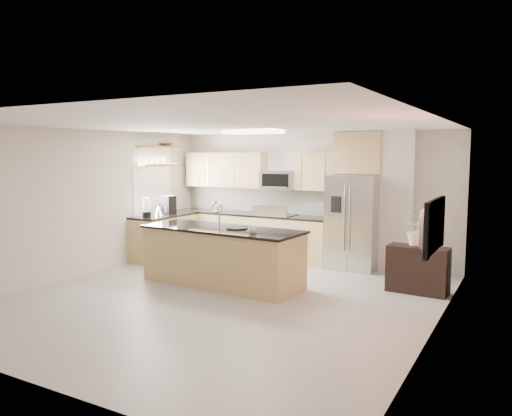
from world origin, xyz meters
The scene contains 27 objects.
floor centered at (0.00, 0.00, 0.00)m, with size 6.50×6.50×0.00m, color #9E9B96.
ceiling centered at (0.00, 0.00, 2.60)m, with size 6.00×6.50×0.02m, color silver.
wall_back centered at (0.00, 3.25, 1.30)m, with size 6.00×0.02×2.60m, color beige.
wall_front centered at (0.00, -3.25, 1.30)m, with size 6.00×0.02×2.60m, color beige.
wall_left centered at (-3.00, 0.00, 1.30)m, with size 0.02×6.50×2.60m, color beige.
wall_right centered at (3.00, 0.00, 1.30)m, with size 0.02×6.50×2.60m, color beige.
back_counter centered at (-1.23, 2.93, 0.47)m, with size 3.55×0.66×1.44m.
left_counter centered at (-2.67, 1.85, 0.46)m, with size 0.66×1.50×0.92m.
range centered at (-0.60, 2.92, 0.47)m, with size 0.76×0.64×1.14m.
upper_cabinets centered at (-1.30, 3.09, 1.83)m, with size 3.50×0.33×0.75m.
microwave centered at (-0.60, 3.04, 1.63)m, with size 0.76×0.40×0.40m.
refrigerator centered at (1.06, 2.87, 0.89)m, with size 0.92×0.78×1.78m.
partition_column centered at (1.82, 3.10, 1.30)m, with size 0.60×0.30×2.60m, color beige.
window centered at (-2.98, 1.85, 1.65)m, with size 0.04×1.15×1.65m.
shelf_lower centered at (-2.85, 1.95, 1.95)m, with size 0.30×1.20×0.04m, color olive.
shelf_upper centered at (-2.85, 1.95, 2.32)m, with size 0.30×1.20×0.04m, color olive.
ceiling_fixture centered at (-0.40, 1.60, 2.56)m, with size 1.00×0.50×0.06m, color white.
island centered at (-0.48, 0.68, 0.48)m, with size 2.81×1.15×1.38m.
credenza centered at (2.48, 1.75, 0.37)m, with size 0.92×0.39×0.74m, color black.
cup centered at (0.23, 0.46, 1.00)m, with size 0.13×0.13×0.10m, color white.
platter centered at (-0.23, 0.73, 0.96)m, with size 0.36×0.36×0.02m, color black.
blender centered at (-2.67, 1.33, 1.09)m, with size 0.17×0.17×0.39m.
kettle centered at (-2.62, 1.64, 1.03)m, with size 0.21×0.21×0.26m.
coffee_maker centered at (-2.69, 2.04, 1.10)m, with size 0.22×0.26×0.38m.
bowl centered at (-2.85, 2.18, 2.38)m, with size 0.36×0.36×0.09m, color #B3B3B5.
flower_vase centered at (2.46, 1.80, 1.12)m, with size 0.70×0.60×0.77m, color silver.
television centered at (2.91, -0.20, 1.35)m, with size 1.08×0.14×0.62m, color black.
Camera 1 is at (3.99, -6.17, 2.18)m, focal length 35.00 mm.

